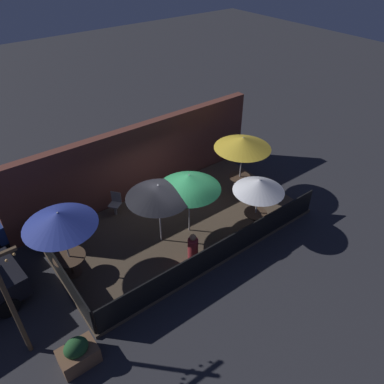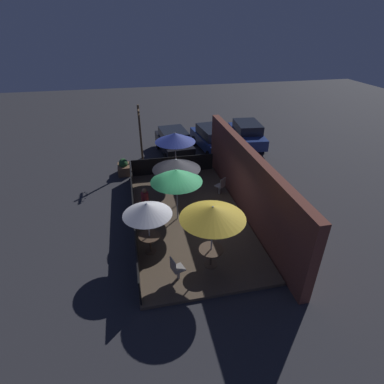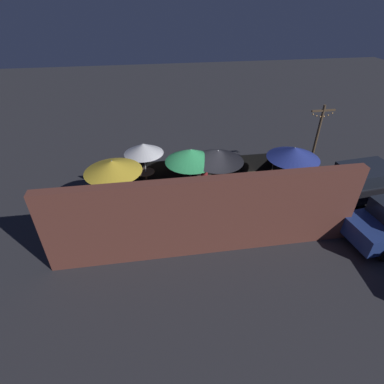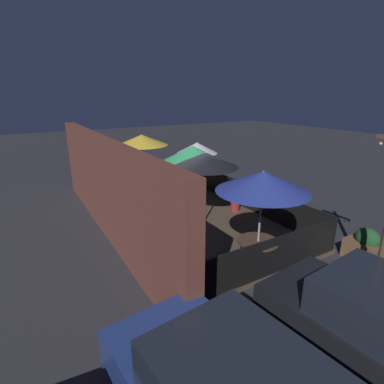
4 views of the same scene
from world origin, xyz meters
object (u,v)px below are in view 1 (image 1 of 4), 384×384
(patio_umbrella_4, at_px, (158,191))
(patio_umbrella_0, at_px, (243,143))
(dining_table_0, at_px, (240,179))
(dining_table_1, at_px, (70,260))
(patio_umbrella_1, at_px, (59,219))
(patio_umbrella_2, at_px, (259,185))
(patio_umbrella_3, at_px, (189,182))
(patio_chair_0, at_px, (115,203))
(dining_table_2, at_px, (255,216))
(patron_0, at_px, (193,250))
(light_post, at_px, (8,300))
(patio_chair_1, at_px, (270,192))
(planter_box, at_px, (78,353))

(patio_umbrella_4, bearing_deg, patio_umbrella_0, 6.89)
(dining_table_0, bearing_deg, dining_table_1, -179.49)
(patio_umbrella_1, height_order, dining_table_1, patio_umbrella_1)
(patio_umbrella_0, xyz_separation_m, patio_umbrella_2, (-1.15, -2.03, -0.34))
(patio_umbrella_0, bearing_deg, patio_umbrella_3, -167.45)
(patio_umbrella_3, bearing_deg, patio_chair_0, 123.52)
(dining_table_1, distance_m, dining_table_2, 6.36)
(patio_umbrella_4, relative_size, patio_chair_0, 2.57)
(patron_0, bearing_deg, patio_chair_0, 165.12)
(patio_umbrella_3, relative_size, dining_table_0, 2.76)
(dining_table_0, bearing_deg, patio_umbrella_1, -179.49)
(patio_umbrella_1, relative_size, patio_umbrella_3, 1.03)
(patio_chair_0, distance_m, light_post, 5.88)
(dining_table_1, bearing_deg, patio_umbrella_2, -17.99)
(patio_umbrella_2, relative_size, dining_table_2, 2.68)
(patio_umbrella_4, xyz_separation_m, light_post, (-4.99, -1.28, -0.18))
(dining_table_2, bearing_deg, patio_chair_1, 24.74)
(patio_umbrella_2, bearing_deg, dining_table_1, 162.01)
(patio_umbrella_4, relative_size, dining_table_1, 2.38)
(patio_umbrella_1, bearing_deg, patio_umbrella_2, -17.99)
(dining_table_2, bearing_deg, dining_table_0, 60.38)
(patio_umbrella_1, relative_size, patron_0, 2.07)
(patio_umbrella_3, relative_size, patio_chair_1, 2.62)
(patio_umbrella_4, height_order, light_post, light_post)
(patio_chair_0, bearing_deg, patio_chair_1, 113.08)
(patio_umbrella_3, distance_m, dining_table_2, 2.80)
(patio_umbrella_4, relative_size, dining_table_2, 2.93)
(patio_umbrella_1, height_order, light_post, light_post)
(patio_umbrella_2, distance_m, light_post, 8.00)
(patio_umbrella_2, relative_size, patio_umbrella_4, 0.91)
(patio_umbrella_2, bearing_deg, patio_chair_0, 132.95)
(dining_table_0, height_order, dining_table_1, dining_table_1)
(light_post, bearing_deg, patio_umbrella_1, 41.45)
(patio_umbrella_0, distance_m, patio_chair_1, 2.23)
(patio_umbrella_4, distance_m, dining_table_1, 3.44)
(patron_0, xyz_separation_m, light_post, (-5.24, 0.21, 1.40))
(patio_umbrella_4, height_order, patio_chair_0, patio_umbrella_4)
(patio_umbrella_1, height_order, patio_chair_1, patio_umbrella_1)
(patio_chair_1, bearing_deg, patron_0, 80.94)
(patio_umbrella_2, relative_size, planter_box, 2.26)
(dining_table_0, relative_size, dining_table_2, 1.08)
(light_post, bearing_deg, patron_0, -2.34)
(dining_table_2, xyz_separation_m, planter_box, (-7.10, -0.88, -0.31))
(patio_chair_1, xyz_separation_m, patron_0, (-4.34, -0.70, 0.04))
(patio_umbrella_0, bearing_deg, patio_umbrella_2, -119.62)
(patio_umbrella_1, height_order, patio_umbrella_4, patio_umbrella_1)
(patio_umbrella_3, relative_size, dining_table_2, 2.98)
(patio_umbrella_0, relative_size, patio_chair_1, 2.72)
(patio_umbrella_0, xyz_separation_m, dining_table_1, (-7.20, -0.06, -1.67))
(patio_umbrella_1, bearing_deg, planter_box, -110.16)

